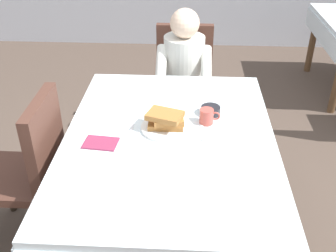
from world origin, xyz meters
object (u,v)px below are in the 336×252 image
object	(u,v)px
plate_breakfast	(167,127)
cup_coffee	(207,116)
breakfast_stack	(166,119)
fork_left_of_plate	(131,129)
chair_left_side	(32,164)
bowl_butter	(211,110)
spoon_near_edge	(174,164)
dining_table_main	(169,150)
diner_person	(184,70)
knife_right_of_plate	(202,131)
chair_diner	(184,78)

from	to	relation	value
plate_breakfast	cup_coffee	xyz separation A→B (m)	(0.21, 0.07, 0.03)
breakfast_stack	fork_left_of_plate	xyz separation A→B (m)	(-0.19, -0.02, -0.06)
chair_left_side	cup_coffee	bearing A→B (deg)	-81.52
bowl_butter	spoon_near_edge	bearing A→B (deg)	-111.25
breakfast_stack	plate_breakfast	bearing A→B (deg)	41.12
dining_table_main	diner_person	bearing A→B (deg)	86.85
breakfast_stack	fork_left_of_plate	distance (m)	0.20
fork_left_of_plate	knife_right_of_plate	world-z (taller)	same
chair_diner	knife_right_of_plate	bearing A→B (deg)	96.02
breakfast_stack	fork_left_of_plate	bearing A→B (deg)	-174.81
dining_table_main	knife_right_of_plate	world-z (taller)	knife_right_of_plate
plate_breakfast	fork_left_of_plate	size ratio (longest dim) A/B	1.56
chair_left_side	fork_left_of_plate	xyz separation A→B (m)	(0.56, 0.05, 0.21)
chair_diner	diner_person	bearing A→B (deg)	90.00
dining_table_main	plate_breakfast	xyz separation A→B (m)	(-0.02, 0.07, 0.10)
dining_table_main	diner_person	size ratio (longest dim) A/B	1.36
dining_table_main	fork_left_of_plate	xyz separation A→B (m)	(-0.21, 0.05, 0.09)
dining_table_main	cup_coffee	size ratio (longest dim) A/B	13.49
breakfast_stack	cup_coffee	size ratio (longest dim) A/B	1.87
diner_person	chair_left_side	size ratio (longest dim) A/B	1.20
chair_diner	breakfast_stack	size ratio (longest dim) A/B	4.40
spoon_near_edge	cup_coffee	bearing A→B (deg)	68.62
fork_left_of_plate	spoon_near_edge	xyz separation A→B (m)	(0.24, -0.30, 0.00)
diner_person	breakfast_stack	bearing A→B (deg)	85.40
breakfast_stack	spoon_near_edge	world-z (taller)	breakfast_stack
fork_left_of_plate	cup_coffee	bearing A→B (deg)	-77.64
cup_coffee	breakfast_stack	bearing A→B (deg)	-161.51
dining_table_main	knife_right_of_plate	xyz separation A→B (m)	(0.17, 0.05, 0.09)
chair_diner	knife_right_of_plate	world-z (taller)	chair_diner
chair_left_side	cup_coffee	distance (m)	1.01
dining_table_main	cup_coffee	distance (m)	0.28
diner_person	chair_left_side	xyz separation A→B (m)	(-0.83, -1.01, -0.14)
plate_breakfast	knife_right_of_plate	xyz separation A→B (m)	(0.19, -0.02, -0.01)
dining_table_main	chair_diner	distance (m)	1.18
dining_table_main	bowl_butter	size ratio (longest dim) A/B	13.85
knife_right_of_plate	plate_breakfast	bearing A→B (deg)	81.70
dining_table_main	plate_breakfast	world-z (taller)	plate_breakfast
diner_person	breakfast_stack	world-z (taller)	diner_person
dining_table_main	breakfast_stack	distance (m)	0.17
fork_left_of_plate	knife_right_of_plate	bearing A→B (deg)	-90.16
breakfast_stack	fork_left_of_plate	size ratio (longest dim) A/B	1.17
chair_diner	spoon_near_edge	world-z (taller)	chair_diner
chair_diner	diner_person	size ratio (longest dim) A/B	0.83
bowl_butter	fork_left_of_plate	xyz separation A→B (m)	(-0.43, -0.19, -0.02)
breakfast_stack	spoon_near_edge	distance (m)	0.32
diner_person	cup_coffee	world-z (taller)	diner_person
cup_coffee	bowl_butter	bearing A→B (deg)	76.77
dining_table_main	breakfast_stack	size ratio (longest dim) A/B	7.21
knife_right_of_plate	spoon_near_edge	xyz separation A→B (m)	(-0.14, -0.30, 0.00)
fork_left_of_plate	chair_diner	bearing A→B (deg)	-13.40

